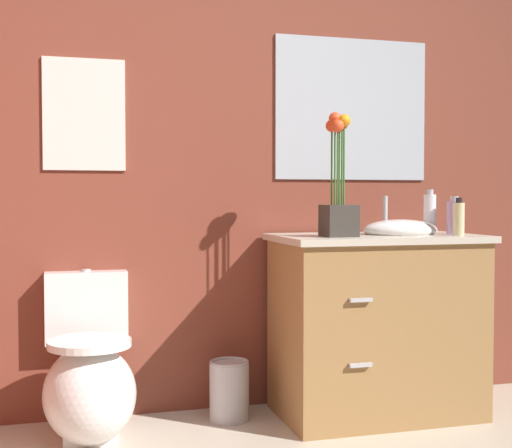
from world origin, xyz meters
name	(u,v)px	position (x,y,z in m)	size (l,w,h in m)	color
wall_back	(276,149)	(0.20, 1.82, 1.25)	(4.45, 0.05, 2.50)	brown
toilet	(89,381)	(-0.71, 1.52, 0.24)	(0.38, 0.59, 0.69)	white
vanity_cabinet	(377,322)	(0.59, 1.49, 0.43)	(0.94, 0.56, 1.02)	#9E7242
flower_vase	(339,193)	(0.36, 1.40, 1.03)	(0.14, 0.14, 0.55)	#38332D
soap_bottle	(430,213)	(0.88, 1.53, 0.94)	(0.06, 0.06, 0.21)	white
lotion_bottle	(454,217)	(0.95, 1.44, 0.92)	(0.07, 0.07, 0.18)	#B28CBF
hand_wash_bottle	(459,218)	(0.91, 1.33, 0.92)	(0.05, 0.05, 0.17)	beige
trash_bin	(229,390)	(-0.09, 1.60, 0.14)	(0.18, 0.18, 0.27)	#B7B7BC
wall_poster	(84,114)	(-0.71, 1.79, 1.38)	(0.36, 0.01, 0.50)	silver
wall_mirror	(352,109)	(0.59, 1.79, 1.45)	(0.80, 0.01, 0.70)	#B2BCC6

